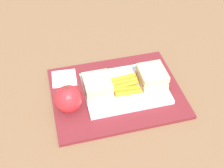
% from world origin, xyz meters
% --- Properties ---
extents(ground_plane, '(2.40, 2.40, 0.00)m').
position_xyz_m(ground_plane, '(0.00, 0.00, 0.00)').
color(ground_plane, brown).
extents(lunchbag_mat, '(0.36, 0.28, 0.01)m').
position_xyz_m(lunchbag_mat, '(0.00, 0.00, 0.01)').
color(lunchbag_mat, maroon).
rests_on(lunchbag_mat, ground_plane).
extents(food_tray, '(0.23, 0.17, 0.01)m').
position_xyz_m(food_tray, '(-0.03, 0.00, 0.02)').
color(food_tray, white).
rests_on(food_tray, lunchbag_mat).
extents(sandwich_half_left, '(0.07, 0.08, 0.04)m').
position_xyz_m(sandwich_half_left, '(-0.10, 0.00, 0.04)').
color(sandwich_half_left, '#DBC189').
rests_on(sandwich_half_left, food_tray).
extents(sandwich_half_right, '(0.07, 0.08, 0.04)m').
position_xyz_m(sandwich_half_right, '(0.05, 0.00, 0.04)').
color(sandwich_half_right, '#DBC189').
rests_on(sandwich_half_right, food_tray).
extents(carrot_sticks_bundle, '(0.08, 0.07, 0.02)m').
position_xyz_m(carrot_sticks_bundle, '(-0.03, 0.00, 0.03)').
color(carrot_sticks_bundle, orange).
rests_on(carrot_sticks_bundle, food_tray).
extents(apple, '(0.07, 0.07, 0.08)m').
position_xyz_m(apple, '(0.14, 0.03, 0.05)').
color(apple, red).
rests_on(apple, lunchbag_mat).
extents(paper_napkin, '(0.07, 0.07, 0.00)m').
position_xyz_m(paper_napkin, '(0.14, -0.09, 0.01)').
color(paper_napkin, white).
rests_on(paper_napkin, lunchbag_mat).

